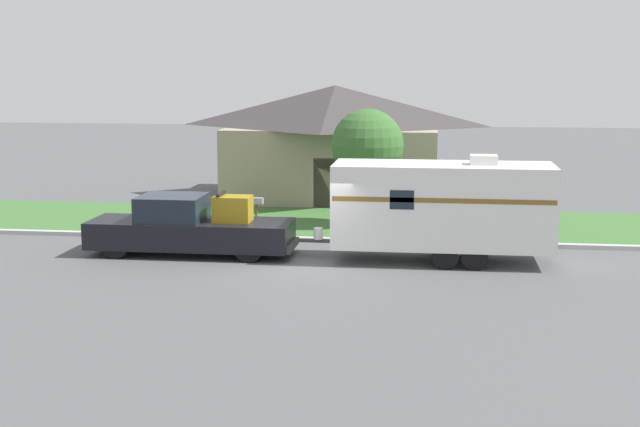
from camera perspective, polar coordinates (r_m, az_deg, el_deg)
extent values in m
plane|color=#515456|center=(26.44, -0.64, -3.43)|extent=(120.00, 120.00, 0.00)
cube|color=#ADADA8|center=(30.06, 0.37, -1.70)|extent=(80.00, 0.30, 0.14)
cube|color=#3D6B33|center=(33.63, 1.13, -0.58)|extent=(80.00, 7.00, 0.03)
cube|color=gray|center=(40.05, 0.96, 3.36)|extent=(9.10, 6.88, 3.19)
pyramid|color=#3D3838|center=(39.86, 0.97, 6.92)|extent=(9.83, 7.43, 1.79)
cube|color=#4C3828|center=(36.76, 0.36, 1.93)|extent=(1.00, 0.06, 2.10)
cylinder|color=black|center=(28.20, -12.96, -1.90)|extent=(0.91, 0.28, 0.91)
cylinder|color=black|center=(29.76, -11.83, -1.26)|extent=(0.91, 0.28, 0.91)
cylinder|color=black|center=(27.04, -4.58, -2.18)|extent=(0.91, 0.28, 0.91)
cylinder|color=black|center=(28.66, -3.87, -1.49)|extent=(0.91, 0.28, 0.91)
cube|color=black|center=(28.65, -10.71, -1.21)|extent=(3.83, 2.05, 0.84)
cube|color=#19232D|center=(28.30, -9.43, 0.37)|extent=(1.99, 1.89, 0.79)
cube|color=black|center=(27.83, -4.46, -1.39)|extent=(2.53, 2.05, 0.84)
cube|color=#333333|center=(27.65, -1.76, -2.07)|extent=(0.12, 1.84, 0.20)
cube|color=olive|center=(27.80, -5.61, 0.30)|extent=(1.15, 0.86, 0.80)
cube|color=black|center=(27.82, -6.37, 1.29)|extent=(0.10, 0.95, 0.08)
cylinder|color=black|center=(26.31, 8.01, -2.73)|extent=(0.77, 0.22, 0.77)
cylinder|color=black|center=(28.30, 7.98, -1.85)|extent=(0.77, 0.22, 0.77)
cylinder|color=black|center=(26.33, 9.86, -2.77)|extent=(0.77, 0.22, 0.77)
cylinder|color=black|center=(28.32, 9.70, -1.89)|extent=(0.77, 0.22, 0.77)
cube|color=silver|center=(27.05, 7.85, 0.54)|extent=(6.56, 2.31, 2.49)
cube|color=brown|center=(25.86, 7.88, 0.82)|extent=(6.43, 0.01, 0.14)
cube|color=#383838|center=(27.50, -0.23, -1.76)|extent=(1.11, 0.12, 0.10)
cylinder|color=silver|center=(27.45, -0.11, -1.29)|extent=(0.28, 0.28, 0.36)
cube|color=silver|center=(26.91, 10.44, 3.40)|extent=(0.80, 0.68, 0.28)
cube|color=#19232D|center=(25.87, 5.26, 0.87)|extent=(0.70, 0.01, 0.56)
cylinder|color=brown|center=(31.48, -4.08, -0.34)|extent=(0.09, 0.09, 1.07)
cube|color=#B2B2B2|center=(31.37, -4.10, 0.81)|extent=(0.48, 0.20, 0.22)
cylinder|color=brown|center=(32.90, 3.02, 0.93)|extent=(0.24, 0.24, 2.01)
sphere|color=#38662D|center=(32.65, 3.06, 4.40)|extent=(2.65, 2.65, 2.65)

